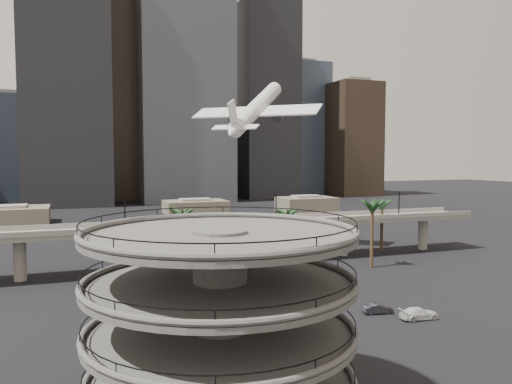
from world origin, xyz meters
name	(u,v)px	position (x,y,z in m)	size (l,w,h in m)	color
ground	(335,380)	(0.00, 0.00, 0.00)	(700.00, 700.00, 0.00)	black
parking_ramp	(220,308)	(-13.00, -4.00, 9.84)	(22.20, 22.20, 17.35)	#504D4B
overpass	(200,231)	(0.00, 55.00, 7.34)	(130.00, 9.30, 14.70)	slate
palm_trees	(312,211)	(21.48, 47.47, 11.30)	(54.40, 18.40, 14.00)	#4C3520
low_buildings	(160,209)	(6.89, 142.30, 2.86)	(135.00, 27.50, 6.80)	brown
skyline	(150,103)	(15.12, 217.08, 49.93)	(269.00, 86.00, 136.35)	gray
airborne_jet	(256,108)	(18.62, 72.06, 33.96)	(27.87, 28.42, 18.29)	silver
car_a	(260,328)	(-2.39, 14.85, 0.71)	(1.68, 4.17, 1.42)	#BC3C1A
car_b	(378,309)	(16.17, 16.51, 0.70)	(1.47, 4.22, 1.39)	black
car_c	(419,313)	(20.04, 12.43, 0.80)	(2.24, 5.51, 1.60)	silver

